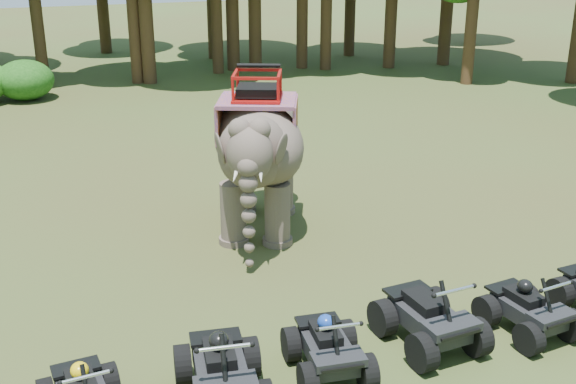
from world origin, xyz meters
name	(u,v)px	position (x,y,z in m)	size (l,w,h in m)	color
ground	(310,311)	(0.00, 0.00, 0.00)	(110.00, 110.00, 0.00)	#47381E
elephant	(258,151)	(0.28, 4.04, 1.84)	(1.93, 4.39, 3.69)	#50423A
atv_1	(221,363)	(-2.16, -2.02, 0.66)	(1.29, 1.77, 1.31)	black
atv_2	(328,341)	(-0.42, -1.88, 0.59)	(1.15, 1.58, 1.17)	black
atv_3	(430,309)	(1.47, -1.66, 0.67)	(1.31, 1.80, 1.33)	black
atv_4	(529,302)	(3.27, -1.90, 0.58)	(1.14, 1.57, 1.16)	black
tree_4	(473,1)	(13.61, 16.28, 3.55)	(4.96, 4.96, 7.09)	#195114
tree_32	(35,4)	(-3.92, 22.36, 3.41)	(4.77, 4.77, 6.81)	#195114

